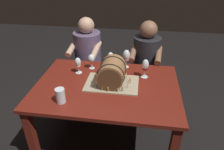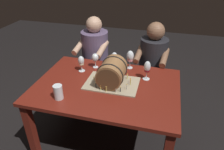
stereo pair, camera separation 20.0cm
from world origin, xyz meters
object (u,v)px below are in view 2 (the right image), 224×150
dining_table (107,94)px  wine_glass_red (147,68)px  wine_glass_empty (95,58)px  beer_pint (58,93)px  barrel_cake (112,73)px  wine_glass_amber (114,58)px  person_seated_left (96,64)px  wine_glass_white (81,61)px  person_seated_right (151,71)px  wine_glass_rose (130,57)px

dining_table → wine_glass_red: wine_glass_red is taller
wine_glass_empty → beer_pint: bearing=-101.2°
barrel_cake → wine_glass_amber: (-0.06, 0.34, -0.00)m
wine_glass_empty → wine_glass_amber: bearing=15.9°
wine_glass_red → person_seated_left: person_seated_left is taller
dining_table → wine_glass_white: 0.45m
barrel_cake → person_seated_right: person_seated_right is taller
person_seated_left → beer_pint: bearing=-88.2°
wine_glass_rose → wine_glass_white: (-0.49, -0.20, -0.02)m
beer_pint → person_seated_right: 1.31m
beer_pint → person_seated_left: person_seated_left is taller
wine_glass_red → wine_glass_white: size_ratio=1.14×
wine_glass_empty → wine_glass_white: size_ratio=0.95×
wine_glass_white → beer_pint: (-0.01, -0.51, -0.05)m
wine_glass_rose → wine_glass_white: size_ratio=1.17×
wine_glass_white → person_seated_left: (-0.04, 0.56, -0.31)m
wine_glass_red → wine_glass_white: (-0.69, -0.01, -0.02)m
wine_glass_amber → person_seated_right: (0.39, 0.38, -0.32)m
person_seated_right → wine_glass_red: bearing=-91.8°
wine_glass_amber → wine_glass_red: bearing=-23.8°
dining_table → wine_glass_red: bearing=30.0°
wine_glass_amber → person_seated_right: person_seated_right is taller
barrel_cake → person_seated_right: size_ratio=0.43×
person_seated_left → wine_glass_white: bearing=-85.7°
barrel_cake → wine_glass_amber: size_ratio=2.86×
wine_glass_white → person_seated_right: (0.71, 0.56, -0.32)m
wine_glass_amber → wine_glass_empty: bearing=-164.1°
wine_glass_red → beer_pint: bearing=-143.3°
wine_glass_amber → wine_glass_empty: size_ratio=1.07×
wine_glass_rose → wine_glass_empty: 0.38m
wine_glass_red → wine_glass_empty: 0.58m
wine_glass_amber → beer_pint: wine_glass_amber is taller
wine_glass_rose → person_seated_right: person_seated_right is taller
wine_glass_rose → wine_glass_red: bearing=-42.9°
wine_glass_amber → wine_glass_red: (0.37, -0.17, 0.02)m
person_seated_left → person_seated_right: size_ratio=1.01×
wine_glass_rose → wine_glass_empty: size_ratio=1.23×
person_seated_right → barrel_cake: bearing=-114.4°
barrel_cake → person_seated_left: 0.90m
wine_glass_amber → person_seated_left: 0.61m
beer_pint → person_seated_right: person_seated_right is taller
wine_glass_empty → person_seated_right: 0.80m
wine_glass_empty → person_seated_left: person_seated_left is taller
wine_glass_red → beer_pint: wine_glass_red is taller
barrel_cake → beer_pint: size_ratio=3.88×
barrel_cake → wine_glass_white: (-0.38, 0.17, -0.00)m
barrel_cake → dining_table: bearing=-147.6°
wine_glass_white → person_seated_left: bearing=94.3°
person_seated_right → wine_glass_amber: bearing=-135.7°
wine_glass_white → person_seated_right: 0.96m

